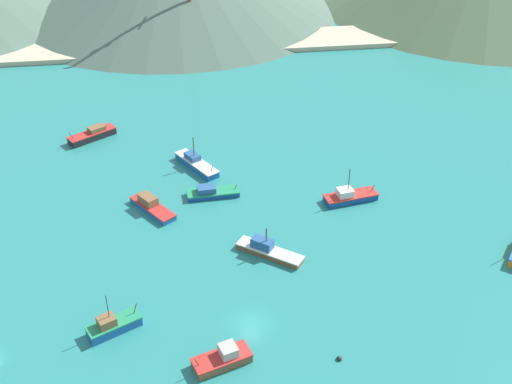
{
  "coord_description": "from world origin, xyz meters",
  "views": [
    {
      "loc": [
        -7.39,
        -58.83,
        60.09
      ],
      "look_at": [
        4.52,
        27.76,
        2.3
      ],
      "focal_mm": 43.91,
      "sensor_mm": 36.0,
      "label": 1
    }
  ],
  "objects_px": {
    "fishing_boat_6": "(152,206)",
    "fishing_boat_15": "(93,135)",
    "fishing_boat_0": "(113,325)",
    "fishing_boat_1": "(223,358)",
    "fishing_boat_12": "(350,196)",
    "fishing_boat_10": "(212,192)",
    "fishing_boat_2": "(268,250)",
    "fishing_boat_13": "(196,164)",
    "buoy_0": "(339,359)"
  },
  "relations": [
    {
      "from": "fishing_boat_6",
      "to": "fishing_boat_10",
      "type": "xyz_separation_m",
      "value": [
        10.26,
        3.01,
        -0.14
      ]
    },
    {
      "from": "fishing_boat_0",
      "to": "fishing_boat_2",
      "type": "xyz_separation_m",
      "value": [
        22.32,
        12.72,
        -0.12
      ]
    },
    {
      "from": "fishing_boat_1",
      "to": "fishing_boat_13",
      "type": "distance_m",
      "value": 47.06
    },
    {
      "from": "fishing_boat_0",
      "to": "fishing_boat_1",
      "type": "distance_m",
      "value": 15.55
    },
    {
      "from": "fishing_boat_2",
      "to": "fishing_boat_6",
      "type": "relative_size",
      "value": 1.04
    },
    {
      "from": "buoy_0",
      "to": "fishing_boat_13",
      "type": "bearing_deg",
      "value": 107.1
    },
    {
      "from": "fishing_boat_13",
      "to": "fishing_boat_12",
      "type": "bearing_deg",
      "value": -29.75
    },
    {
      "from": "fishing_boat_6",
      "to": "fishing_boat_13",
      "type": "relative_size",
      "value": 0.89
    },
    {
      "from": "fishing_boat_2",
      "to": "fishing_boat_13",
      "type": "relative_size",
      "value": 0.93
    },
    {
      "from": "fishing_boat_2",
      "to": "fishing_boat_15",
      "type": "height_order",
      "value": "fishing_boat_2"
    },
    {
      "from": "buoy_0",
      "to": "fishing_boat_12",
      "type": "bearing_deg",
      "value": 73.06
    },
    {
      "from": "fishing_boat_12",
      "to": "fishing_boat_2",
      "type": "bearing_deg",
      "value": -142.07
    },
    {
      "from": "fishing_boat_0",
      "to": "buoy_0",
      "type": "bearing_deg",
      "value": -17.5
    },
    {
      "from": "fishing_boat_13",
      "to": "buoy_0",
      "type": "bearing_deg",
      "value": -72.9
    },
    {
      "from": "fishing_boat_15",
      "to": "buoy_0",
      "type": "xyz_separation_m",
      "value": [
        34.73,
        -62.48,
        -0.76
      ]
    },
    {
      "from": "fishing_boat_12",
      "to": "fishing_boat_13",
      "type": "xyz_separation_m",
      "value": [
        -25.24,
        14.43,
        0.02
      ]
    },
    {
      "from": "fishing_boat_12",
      "to": "fishing_boat_13",
      "type": "bearing_deg",
      "value": 150.25
    },
    {
      "from": "fishing_boat_2",
      "to": "buoy_0",
      "type": "relative_size",
      "value": 14.01
    },
    {
      "from": "buoy_0",
      "to": "fishing_boat_1",
      "type": "bearing_deg",
      "value": 174.56
    },
    {
      "from": "fishing_boat_6",
      "to": "fishing_boat_15",
      "type": "distance_m",
      "value": 29.25
    },
    {
      "from": "fishing_boat_2",
      "to": "fishing_boat_13",
      "type": "bearing_deg",
      "value": 109.03
    },
    {
      "from": "fishing_boat_0",
      "to": "fishing_boat_6",
      "type": "bearing_deg",
      "value": 79.65
    },
    {
      "from": "fishing_boat_6",
      "to": "fishing_boat_0",
      "type": "bearing_deg",
      "value": -100.35
    },
    {
      "from": "fishing_boat_2",
      "to": "fishing_boat_13",
      "type": "height_order",
      "value": "fishing_boat_13"
    },
    {
      "from": "fishing_boat_10",
      "to": "buoy_0",
      "type": "distance_m",
      "value": 40.74
    },
    {
      "from": "fishing_boat_15",
      "to": "fishing_boat_10",
      "type": "bearing_deg",
      "value": -47.32
    },
    {
      "from": "fishing_boat_0",
      "to": "fishing_boat_2",
      "type": "relative_size",
      "value": 0.75
    },
    {
      "from": "fishing_boat_0",
      "to": "fishing_boat_12",
      "type": "height_order",
      "value": "fishing_boat_12"
    },
    {
      "from": "fishing_boat_12",
      "to": "fishing_boat_13",
      "type": "distance_m",
      "value": 29.08
    },
    {
      "from": "fishing_boat_6",
      "to": "buoy_0",
      "type": "xyz_separation_m",
      "value": [
        23.04,
        -35.67,
        -0.7
      ]
    },
    {
      "from": "fishing_boat_10",
      "to": "fishing_boat_1",
      "type": "bearing_deg",
      "value": -92.34
    },
    {
      "from": "fishing_boat_12",
      "to": "fishing_boat_10",
      "type": "bearing_deg",
      "value": 168.54
    },
    {
      "from": "fishing_boat_0",
      "to": "fishing_boat_6",
      "type": "xyz_separation_m",
      "value": [
        4.91,
        26.85,
        -0.12
      ]
    },
    {
      "from": "fishing_boat_6",
      "to": "fishing_boat_15",
      "type": "bearing_deg",
      "value": 113.56
    },
    {
      "from": "fishing_boat_6",
      "to": "fishing_boat_15",
      "type": "relative_size",
      "value": 0.98
    },
    {
      "from": "fishing_boat_12",
      "to": "fishing_boat_13",
      "type": "relative_size",
      "value": 0.89
    },
    {
      "from": "fishing_boat_6",
      "to": "fishing_boat_2",
      "type": "bearing_deg",
      "value": -39.05
    },
    {
      "from": "fishing_boat_10",
      "to": "fishing_boat_13",
      "type": "xyz_separation_m",
      "value": [
        -2.11,
        9.74,
        0.17
      ]
    },
    {
      "from": "fishing_boat_10",
      "to": "buoy_0",
      "type": "relative_size",
      "value": 12.93
    },
    {
      "from": "fishing_boat_1",
      "to": "fishing_boat_15",
      "type": "distance_m",
      "value": 64.44
    },
    {
      "from": "fishing_boat_6",
      "to": "fishing_boat_13",
      "type": "xyz_separation_m",
      "value": [
        8.15,
        12.75,
        0.03
      ]
    },
    {
      "from": "fishing_boat_1",
      "to": "fishing_boat_2",
      "type": "relative_size",
      "value": 0.79
    },
    {
      "from": "fishing_boat_13",
      "to": "fishing_boat_10",
      "type": "bearing_deg",
      "value": -77.77
    },
    {
      "from": "fishing_boat_0",
      "to": "fishing_boat_1",
      "type": "bearing_deg",
      "value": -28.64
    },
    {
      "from": "fishing_boat_6",
      "to": "fishing_boat_10",
      "type": "relative_size",
      "value": 1.04
    },
    {
      "from": "fishing_boat_1",
      "to": "fishing_boat_2",
      "type": "bearing_deg",
      "value": 66.72
    },
    {
      "from": "fishing_boat_12",
      "to": "buoy_0",
      "type": "xyz_separation_m",
      "value": [
        -10.35,
        -33.99,
        -0.71
      ]
    },
    {
      "from": "fishing_boat_2",
      "to": "buoy_0",
      "type": "xyz_separation_m",
      "value": [
        5.62,
        -21.54,
        -0.71
      ]
    },
    {
      "from": "fishing_boat_1",
      "to": "fishing_boat_2",
      "type": "xyz_separation_m",
      "value": [
        8.68,
        20.17,
        -0.05
      ]
    },
    {
      "from": "buoy_0",
      "to": "fishing_boat_0",
      "type": "bearing_deg",
      "value": 162.5
    }
  ]
}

